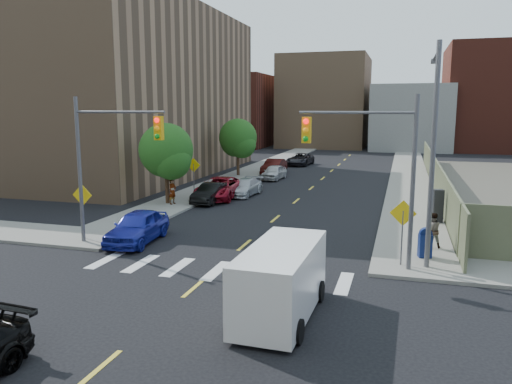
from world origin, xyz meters
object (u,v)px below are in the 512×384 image
Objects in this scene: parked_car_red at (220,188)px; mailbox at (425,243)px; pedestrian_west at (172,191)px; parked_car_grey at (300,159)px; parked_car_black at (211,193)px; parked_car_white at (274,172)px; payphone at (438,206)px; pedestrian_east at (432,230)px; parked_car_maroon at (274,167)px; cargo_van at (282,278)px; parked_car_silver at (244,187)px; parked_car_blue at (137,227)px.

mailbox is at bearing -41.64° from parked_car_red.
parked_car_grey is at bearing 6.27° from pedestrian_west.
mailbox reaches higher than parked_car_black.
parked_car_black reaches higher than parked_car_white.
payphone is 5.63m from pedestrian_east.
parked_car_maroon is 2.61× the size of pedestrian_west.
payphone is (13.29, -14.82, 0.40)m from parked_car_white.
parked_car_silver is at bearing 112.20° from cargo_van.
pedestrian_east is at bearing -36.52° from parked_car_red.
parked_car_white is at bearing -73.73° from parked_car_maroon.
parked_car_black is 3.67m from parked_car_silver.
cargo_van is 10.20m from pedestrian_east.
pedestrian_east is at bearing 64.66° from mailbox.
cargo_van is 18.84m from pedestrian_west.
parked_car_black is 12.34m from parked_car_white.
parked_car_blue is 10.71m from parked_car_black.
payphone reaches higher than mailbox.
parked_car_maroon is 3.49× the size of mailbox.
cargo_van is 3.89× the size of mailbox.
parked_car_red is at bearing -16.28° from pedestrian_west.
payphone is (13.29, -5.98, 0.45)m from parked_car_silver.
mailbox is at bearing 61.29° from pedestrian_east.
cargo_van is at bearing -130.23° from pedestrian_west.
mailbox is at bearing -1.14° from parked_car_blue.
parked_car_grey is 42.24m from cargo_van.
pedestrian_west reaches higher than parked_car_grey.
parked_car_blue is at bearing -86.47° from parked_car_grey.
mailbox is at bearing -42.30° from parked_car_silver.
parked_car_maroon is (0.38, 15.93, 0.07)m from parked_car_black.
payphone is (14.59, -2.55, 0.40)m from parked_car_black.
parked_car_black reaches higher than parked_car_silver.
parked_car_silver is at bearing -83.69° from parked_car_maroon.
payphone is at bearing -111.91° from pedestrian_east.
pedestrian_east reaches higher than parked_car_black.
parked_car_white is (0.00, 8.84, 0.05)m from parked_car_silver.
parked_car_maroon is 2.44× the size of payphone.
pedestrian_west reaches higher than parked_car_red.
mailbox is 1.73m from pedestrian_east.
parked_car_maroon reaches higher than parked_car_grey.
parked_car_silver is 3.31× the size of mailbox.
payphone is (14.21, -18.48, 0.33)m from parked_car_maroon.
parked_car_grey is at bearing 83.60° from parked_car_blue.
pedestrian_east reaches higher than parked_car_white.
parked_car_white reaches higher than parked_car_silver.
payphone is 1.07× the size of pedestrian_west.
pedestrian_west is (-2.03, -1.91, 0.34)m from parked_car_black.
parked_car_maroon is at bearing 91.64° from parked_car_black.
cargo_van reaches higher than parked_car_white.
pedestrian_east is (4.92, 8.94, -0.24)m from cargo_van.
parked_car_grey is at bearing 103.00° from payphone.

